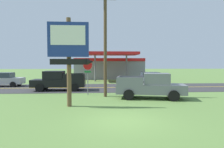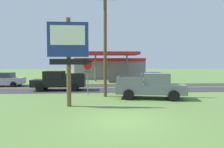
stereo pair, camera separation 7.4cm
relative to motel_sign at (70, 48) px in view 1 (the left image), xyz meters
name	(u,v)px [view 1 (the left image)]	position (x,y,z in m)	size (l,w,h in m)	color
ground_plane	(123,121)	(2.93, -3.28, -3.65)	(180.00, 180.00, 0.00)	#5B7F3D
road_asphalt	(109,88)	(2.93, 9.72, -3.64)	(140.00, 8.00, 0.02)	#333335
road_centre_line	(109,87)	(2.93, 9.72, -3.62)	(126.00, 0.20, 0.01)	gold
motel_sign	(70,48)	(0.00, 0.00, 0.00)	(2.78, 0.54, 5.55)	brown
stop_sign	(88,71)	(0.84, 4.72, -1.62)	(0.80, 0.08, 2.95)	slate
utility_pole	(105,36)	(2.32, 3.71, 1.25)	(1.95, 0.26, 9.17)	brown
gas_station	(109,68)	(3.60, 23.58, -1.70)	(12.00, 11.50, 4.40)	gray
pickup_grey_parked_on_lawn	(151,86)	(5.85, 2.63, -2.68)	(5.49, 3.03, 1.96)	slate
pickup_black_on_road	(58,81)	(-2.28, 7.72, -2.68)	(5.20, 2.24, 1.96)	black
car_white_near_lane	(151,79)	(8.19, 11.72, -2.82)	(4.20, 2.00, 1.64)	silver
car_silver_mid_lane	(4,79)	(-9.35, 11.72, -2.82)	(4.20, 2.00, 1.64)	#A8AAAF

